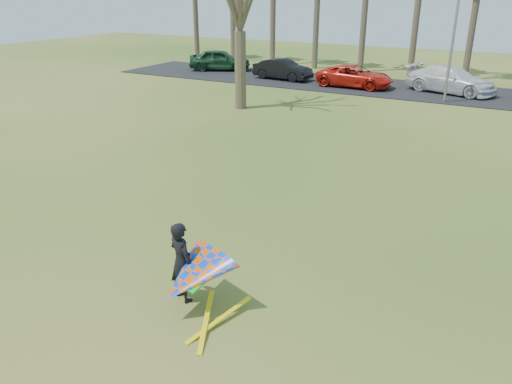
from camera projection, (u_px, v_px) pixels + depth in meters
The scene contains 8 objects.
ground at pixel (219, 258), 12.81m from camera, with size 100.00×100.00×0.00m, color #204F11.
parking_strip at pixel (420, 91), 33.13m from camera, with size 46.00×7.00×0.06m, color black.
streetlight at pixel (458, 24), 28.05m from camera, with size 2.28×0.18×8.00m.
car_0 at pixel (220, 60), 40.68m from camera, with size 1.98×4.91×1.67m, color #16391F.
car_1 at pixel (283, 69), 36.72m from camera, with size 1.55×4.44×1.46m, color black.
car_2 at pixel (355, 76), 33.96m from camera, with size 2.36×5.13×1.42m, color red.
car_3 at pixel (451, 80), 32.03m from camera, with size 2.31×5.67×1.65m, color silver.
kite_flyer at pixel (191, 274), 10.48m from camera, with size 2.13×2.39×2.02m.
Camera 1 is at (6.15, -9.40, 6.46)m, focal length 35.00 mm.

